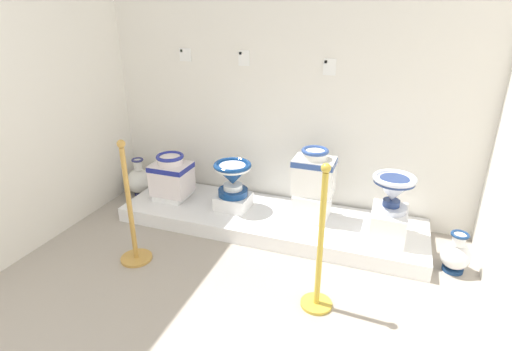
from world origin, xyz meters
name	(u,v)px	position (x,y,z in m)	size (l,w,h in m)	color
wall_back	(287,50)	(1.79, 3.12, 1.58)	(3.79, 0.06, 3.16)	white
display_platform	(270,220)	(1.79, 2.67, 0.07)	(2.84, 0.80, 0.14)	white
plinth_block_squat_floral	(173,195)	(0.75, 2.68, 0.16)	(0.30, 0.33, 0.05)	white
antique_toilet_squat_floral	(171,174)	(0.75, 2.68, 0.39)	(0.37, 0.31, 0.41)	white
plinth_block_broad_patterned	(233,201)	(1.42, 2.68, 0.21)	(0.31, 0.29, 0.13)	white
antique_toilet_broad_patterned	(233,175)	(1.42, 2.68, 0.48)	(0.36, 0.36, 0.33)	navy
plinth_block_leftmost	(312,205)	(2.18, 2.75, 0.26)	(0.31, 0.31, 0.24)	white
antique_toilet_leftmost	(314,172)	(2.18, 2.75, 0.59)	(0.37, 0.26, 0.43)	white
plinth_block_slender_white	(388,224)	(2.86, 2.62, 0.27)	(0.28, 0.38, 0.25)	white
antique_toilet_slender_white	(393,189)	(2.86, 2.62, 0.59)	(0.35, 0.35, 0.31)	silver
info_placard_first	(185,55)	(0.77, 3.09, 1.51)	(0.12, 0.01, 0.12)	white
info_placard_second	(244,58)	(1.39, 3.09, 1.50)	(0.11, 0.01, 0.14)	white
info_placard_third	(330,67)	(2.19, 3.09, 1.46)	(0.11, 0.01, 0.14)	white
decorative_vase_corner	(140,180)	(0.22, 2.87, 0.17)	(0.31, 0.31, 0.42)	navy
decorative_vase_companion	(456,255)	(3.39, 2.51, 0.15)	(0.23, 0.23, 0.34)	navy
stanchion_post_near_left	(132,226)	(0.92, 1.78, 0.31)	(0.26, 0.26, 1.04)	#C08E3F
stanchion_post_near_right	(319,262)	(2.44, 1.74, 0.36)	(0.22, 0.22, 1.08)	gold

